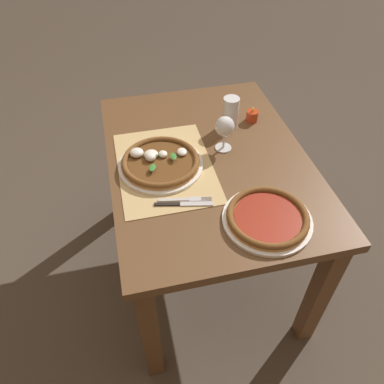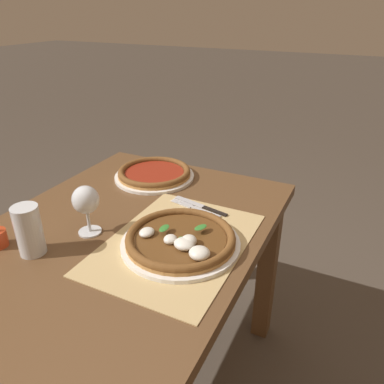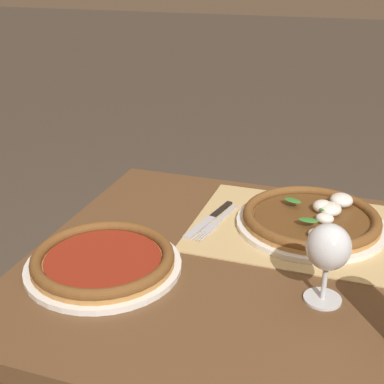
# 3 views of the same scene
# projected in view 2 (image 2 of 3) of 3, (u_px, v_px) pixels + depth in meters

# --- Properties ---
(dining_table) EXTENTS (1.13, 0.83, 0.74)m
(dining_table) POSITION_uv_depth(u_px,v_px,m) (124.00, 262.00, 1.20)
(dining_table) COLOR brown
(dining_table) RESTS_ON ground
(paper_placemat) EXTENTS (0.52, 0.38, 0.00)m
(paper_placemat) POSITION_uv_depth(u_px,v_px,m) (176.00, 243.00, 1.09)
(paper_placemat) COLOR tan
(paper_placemat) RESTS_ON dining_table
(pizza_near) EXTENTS (0.34, 0.34, 0.05)m
(pizza_near) POSITION_uv_depth(u_px,v_px,m) (181.00, 240.00, 1.07)
(pizza_near) COLOR white
(pizza_near) RESTS_ON paper_placemat
(pizza_far) EXTENTS (0.32, 0.32, 0.04)m
(pizza_far) POSITION_uv_depth(u_px,v_px,m) (154.00, 173.00, 1.49)
(pizza_far) COLOR white
(pizza_far) RESTS_ON dining_table
(wine_glass) EXTENTS (0.08, 0.08, 0.16)m
(wine_glass) POSITION_uv_depth(u_px,v_px,m) (86.00, 202.00, 1.09)
(wine_glass) COLOR silver
(wine_glass) RESTS_ON dining_table
(pint_glass) EXTENTS (0.07, 0.07, 0.15)m
(pint_glass) POSITION_uv_depth(u_px,v_px,m) (29.00, 231.00, 1.02)
(pint_glass) COLOR silver
(pint_glass) RESTS_ON dining_table
(fork) EXTENTS (0.05, 0.20, 0.00)m
(fork) POSITION_uv_depth(u_px,v_px,m) (195.00, 208.00, 1.27)
(fork) COLOR #B7B7BC
(fork) RESTS_ON paper_placemat
(knife) EXTENTS (0.06, 0.21, 0.01)m
(knife) POSITION_uv_depth(u_px,v_px,m) (200.00, 206.00, 1.28)
(knife) COLOR black
(knife) RESTS_ON paper_placemat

